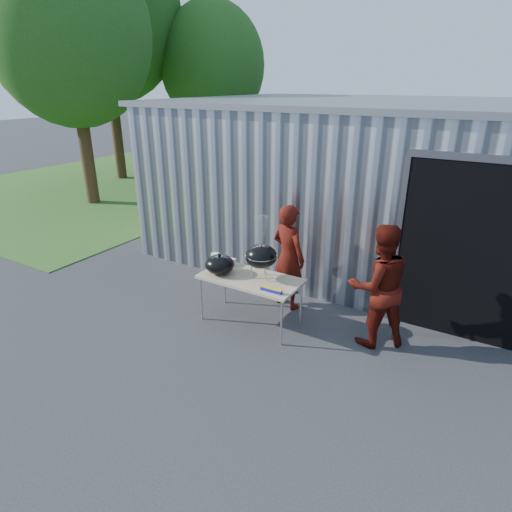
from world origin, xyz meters
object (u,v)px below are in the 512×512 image
Objects in this scene: folding_table at (250,280)px; person_cook at (288,257)px; person_bystander at (378,286)px; kettle_grill at (261,252)px.

person_cook reaches higher than folding_table.
person_bystander reaches higher than folding_table.
person_cook reaches higher than kettle_grill.
person_cook is at bearing 73.18° from folding_table.
folding_table is at bearing -151.09° from kettle_grill.
person_bystander is (1.53, -0.34, 0.02)m from person_cook.
person_cook is 0.98× the size of person_bystander.
folding_table is 1.59× the size of kettle_grill.
person_bystander reaches higher than kettle_grill.
person_bystander is (1.77, 0.43, 0.17)m from folding_table.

